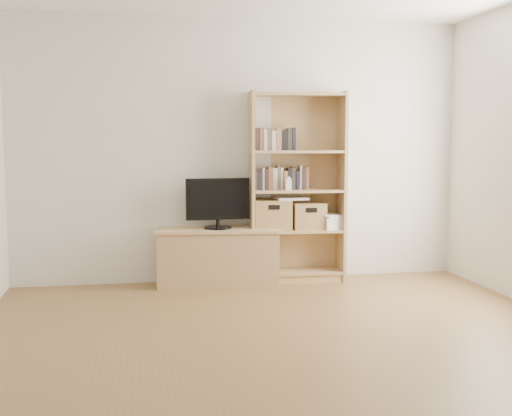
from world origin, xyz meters
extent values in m
cube|color=brown|center=(0.00, 0.00, 0.00)|extent=(4.50, 5.00, 0.01)
cube|color=silver|center=(0.00, 2.50, 1.30)|extent=(4.50, 0.02, 2.60)
cube|color=tan|center=(-0.26, 2.28, 0.26)|extent=(1.19, 0.55, 0.53)
cube|color=tan|center=(0.54, 2.33, 0.94)|extent=(0.96, 0.38, 1.88)
cube|color=black|center=(-0.26, 2.28, 0.80)|extent=(0.62, 0.08, 0.49)
cube|color=#302C27|center=(0.54, 2.35, 1.02)|extent=(0.77, 0.17, 0.21)
cube|color=#302C27|center=(0.33, 2.36, 1.40)|extent=(0.37, 0.16, 0.19)
cube|color=white|center=(0.43, 2.23, 0.98)|extent=(0.06, 0.04, 0.11)
cube|color=olive|center=(0.28, 2.34, 0.67)|extent=(0.38, 0.32, 0.30)
cube|color=olive|center=(0.65, 2.32, 0.65)|extent=(0.33, 0.27, 0.26)
cube|color=silver|center=(0.47, 2.32, 0.83)|extent=(0.33, 0.24, 0.02)
cube|color=silver|center=(0.86, 2.31, 0.59)|extent=(0.24, 0.30, 0.12)
camera|label=1|loc=(-0.99, -3.84, 1.41)|focal=45.00mm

